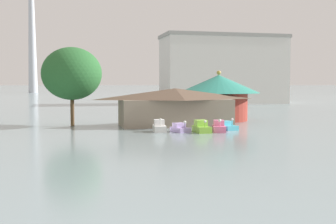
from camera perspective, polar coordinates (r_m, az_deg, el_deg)
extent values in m
cube|color=white|center=(52.83, -1.16, -2.24)|extent=(1.69, 2.75, 0.79)
cube|color=white|center=(53.08, -1.20, -1.39)|extent=(1.34, 1.29, 0.72)
cylinder|color=white|center=(51.71, -1.02, -1.55)|extent=(0.14, 0.14, 0.69)
sphere|color=white|center=(51.67, -1.02, -1.01)|extent=(0.28, 0.28, 0.28)
cube|color=#B299D8|center=(52.68, 1.68, -2.38)|extent=(2.17, 3.01, 0.56)
cube|color=#C8ADF0|center=(52.92, 1.50, -1.76)|extent=(1.58, 1.50, 0.52)
cylinder|color=#B299D8|center=(51.69, 2.27, -1.88)|extent=(0.14, 0.14, 0.56)
sphere|color=white|center=(51.64, 2.27, -1.37)|extent=(0.37, 0.37, 0.37)
cube|color=#8CCC3F|center=(52.27, 4.56, -2.34)|extent=(1.72, 2.96, 0.76)
cube|color=#A0E24F|center=(52.53, 4.43, -1.48)|extent=(1.42, 1.35, 0.74)
cylinder|color=#8CCC3F|center=(51.12, 5.00, -1.75)|extent=(0.14, 0.14, 0.54)
sphere|color=white|center=(51.08, 5.01, -1.28)|extent=(0.31, 0.31, 0.31)
cube|color=pink|center=(53.16, 6.85, -2.25)|extent=(2.17, 3.03, 0.75)
cube|color=pink|center=(53.43, 6.83, -1.44)|extent=(1.56, 1.52, 0.68)
cylinder|color=pink|center=(52.02, 6.96, -1.66)|extent=(0.14, 0.14, 0.56)
sphere|color=white|center=(51.97, 6.97, -1.14)|extent=(0.38, 0.38, 0.38)
cube|color=#4CB7CC|center=(55.66, 7.94, -2.06)|extent=(2.28, 3.13, 0.59)
cube|color=#5DCDE2|center=(55.89, 7.74, -1.47)|extent=(1.68, 1.56, 0.52)
cylinder|color=#4CB7CC|center=(54.67, 8.61, -1.51)|extent=(0.14, 0.14, 0.68)
sphere|color=white|center=(54.62, 8.61, -0.99)|extent=(0.33, 0.33, 0.33)
cube|color=gray|center=(60.56, 0.98, -0.04)|extent=(15.53, 6.64, 3.74)
pyramid|color=brown|center=(60.43, 0.98, 2.47)|extent=(16.77, 7.64, 1.57)
cylinder|color=#993328|center=(69.11, 6.80, 0.72)|extent=(9.25, 9.25, 4.44)
cone|color=teal|center=(69.00, 6.82, 3.76)|extent=(13.23, 13.23, 2.90)
sphere|color=#B7993D|center=(69.01, 6.83, 5.26)|extent=(0.70, 0.70, 0.70)
cylinder|color=brown|center=(61.25, -12.72, -0.12)|extent=(0.53, 0.53, 3.67)
ellipsoid|color=#28602D|center=(61.12, -12.80, 5.05)|extent=(8.37, 8.37, 7.38)
cube|color=silver|center=(125.28, 7.42, 5.46)|extent=(35.24, 14.02, 18.85)
cube|color=#999993|center=(125.93, 7.46, 9.98)|extent=(35.95, 14.30, 1.00)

